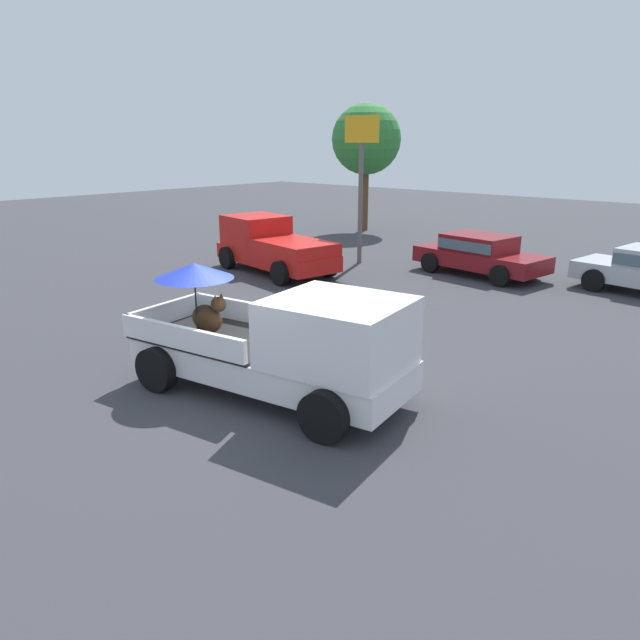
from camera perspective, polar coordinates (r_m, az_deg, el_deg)
The scene contains 6 objects.
ground_plane at distance 10.64m, azimuth -4.85°, elevation -6.94°, with size 80.00×80.00×0.00m, color #38383D.
pickup_truck_main at distance 10.06m, azimuth -3.23°, elevation -2.33°, with size 5.29×2.91×2.19m.
pickup_truck_red at distance 20.21m, azimuth -4.60°, elevation 7.09°, with size 5.03×2.78×1.80m.
parked_sedan_near at distance 20.32m, azimuth 15.05°, elevation 6.24°, with size 4.50×2.41×1.33m.
motel_sign at distance 21.39m, azimuth 3.97°, elevation 14.96°, with size 1.40×0.16×5.10m.
tree_by_lot at distance 29.69m, azimuth 4.46°, elevation 16.86°, with size 3.30×3.30×5.99m.
Camera 1 is at (7.12, -6.65, 4.28)m, focal length 33.37 mm.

